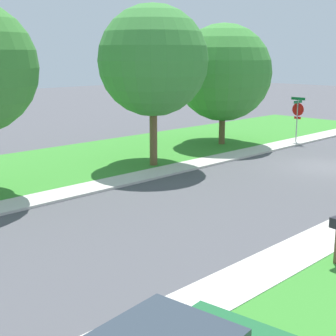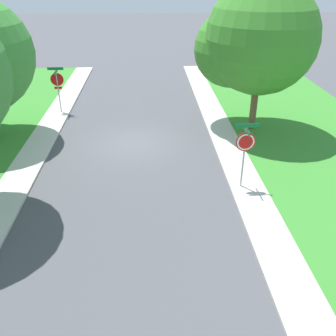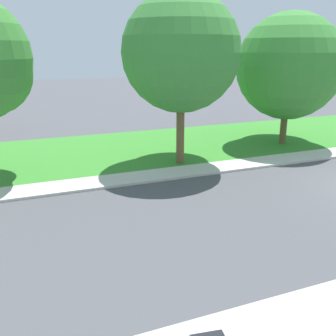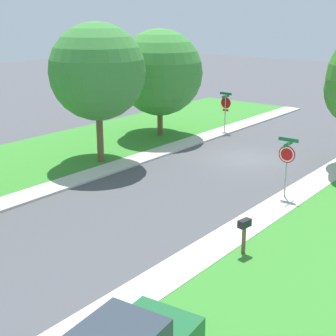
{
  "view_description": "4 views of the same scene",
  "coord_description": "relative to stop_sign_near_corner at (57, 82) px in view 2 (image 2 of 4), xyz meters",
  "views": [
    {
      "loc": [
        -11.14,
        21.71,
        5.23
      ],
      "look_at": [
        0.83,
        9.79,
        1.4
      ],
      "focal_mm": 53.54,
      "sensor_mm": 36.0,
      "label": 1
    },
    {
      "loc": [
        -0.82,
        17.11,
        7.87
      ],
      "look_at": [
        -1.46,
        5.21,
        1.4
      ],
      "focal_mm": 39.77,
      "sensor_mm": 36.0,
      "label": 2
    },
    {
      "loc": [
        -9.58,
        12.48,
        5.14
      ],
      "look_at": [
        1.47,
        8.06,
        1.4
      ],
      "focal_mm": 40.83,
      "sensor_mm": 36.0,
      "label": 3
    },
    {
      "loc": [
        -13.27,
        23.94,
        7.91
      ],
      "look_at": [
        -0.34,
        7.64,
        1.4
      ],
      "focal_mm": 53.18,
      "sensor_mm": 36.0,
      "label": 4
    }
  ],
  "objects": [
    {
      "name": "tree_across_left",
      "position": [
        -10.61,
        2.94,
        2.74
      ],
      "size": [
        5.98,
        5.56,
        7.58
      ],
      "color": "brown",
      "rests_on": "ground"
    },
    {
      "name": "stop_sign_near_corner",
      "position": [
        0.0,
        0.0,
        0.0
      ],
      "size": [
        0.92,
        0.92,
        2.77
      ],
      "color": "#9E9EA3",
      "rests_on": "ground"
    },
    {
      "name": "stop_sign_far_corner",
      "position": [
        -8.94,
        9.27,
        0.01
      ],
      "size": [
        0.92,
        0.92,
        2.77
      ],
      "color": "#9E9EA3",
      "rests_on": "ground"
    },
    {
      "name": "ground_plane",
      "position": [
        -4.51,
        4.78,
        -1.88
      ],
      "size": [
        120.0,
        120.0,
        0.0
      ],
      "primitive_type": "plane",
      "color": "#4C4C51"
    }
  ]
}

